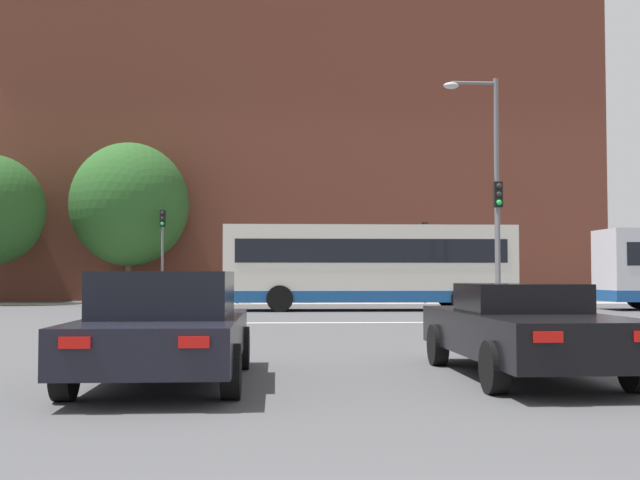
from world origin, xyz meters
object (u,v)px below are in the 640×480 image
(pedestrian_waiting, at_px, (299,284))
(traffic_light_near_right, at_px, (498,227))
(pedestrian_walking_east, at_px, (237,283))
(pedestrian_walking_west, at_px, (284,283))
(bus_crossing_lead, at_px, (369,265))
(traffic_light_far_left, at_px, (162,241))
(street_lamp_junction, at_px, (488,174))
(traffic_light_far_right, at_px, (425,249))
(car_saloon_left, at_px, (166,326))
(car_roadster_right, at_px, (523,329))

(pedestrian_waiting, bearing_deg, traffic_light_near_right, -38.85)
(pedestrian_walking_east, xyz_separation_m, pedestrian_walking_west, (2.23, 0.89, -0.01))
(traffic_light_near_right, bearing_deg, pedestrian_walking_east, 122.15)
(bus_crossing_lead, height_order, traffic_light_far_left, traffic_light_far_left)
(street_lamp_junction, height_order, pedestrian_walking_west, street_lamp_junction)
(pedestrian_waiting, distance_m, pedestrian_walking_west, 0.79)
(street_lamp_junction, bearing_deg, traffic_light_far_left, 135.10)
(bus_crossing_lead, bearing_deg, traffic_light_far_left, -127.82)
(traffic_light_far_right, distance_m, traffic_light_far_left, 12.55)
(pedestrian_waiting, xyz_separation_m, pedestrian_walking_west, (-0.76, 0.21, 0.03))
(pedestrian_walking_west, bearing_deg, traffic_light_far_left, -108.00)
(bus_crossing_lead, distance_m, pedestrian_walking_east, 9.22)
(street_lamp_junction, bearing_deg, traffic_light_far_right, 89.47)
(traffic_light_far_right, relative_size, traffic_light_far_left, 0.88)
(car_saloon_left, bearing_deg, street_lamp_junction, 61.01)
(street_lamp_junction, xyz_separation_m, pedestrian_walking_east, (-8.90, 12.70, -3.77))
(car_saloon_left, xyz_separation_m, pedestrian_waiting, (2.44, 28.65, 0.19))
(car_roadster_right, xyz_separation_m, pedestrian_walking_west, (-3.21, 28.49, 0.30))
(street_lamp_junction, relative_size, pedestrian_walking_west, 4.79)
(bus_crossing_lead, xyz_separation_m, traffic_light_far_left, (-9.06, 7.03, 1.21))
(traffic_light_near_right, xyz_separation_m, pedestrian_waiting, (-5.86, 14.75, -1.95))
(pedestrian_waiting, bearing_deg, pedestrian_walking_west, -166.27)
(bus_crossing_lead, height_order, street_lamp_junction, street_lamp_junction)
(traffic_light_near_right, bearing_deg, traffic_light_far_left, 131.97)
(traffic_light_far_right, bearing_deg, pedestrian_walking_west, 168.79)
(car_roadster_right, relative_size, pedestrian_waiting, 3.09)
(car_saloon_left, height_order, street_lamp_junction, street_lamp_junction)
(bus_crossing_lead, distance_m, pedestrian_walking_west, 8.90)
(car_roadster_right, xyz_separation_m, pedestrian_waiting, (-2.45, 28.28, 0.27))
(traffic_light_far_right, distance_m, pedestrian_waiting, 6.37)
(bus_crossing_lead, distance_m, pedestrian_waiting, 8.45)
(traffic_light_far_right, bearing_deg, car_roadster_right, -97.51)
(car_roadster_right, bearing_deg, pedestrian_waiting, 93.39)
(car_roadster_right, height_order, traffic_light_far_left, traffic_light_far_left)
(pedestrian_walking_east, bearing_deg, car_roadster_right, -168.20)
(car_roadster_right, distance_m, traffic_light_far_left, 28.82)
(traffic_light_near_right, distance_m, pedestrian_waiting, 15.99)
(traffic_light_near_right, distance_m, pedestrian_walking_west, 16.47)
(car_roadster_right, relative_size, street_lamp_junction, 0.63)
(traffic_light_far_right, xyz_separation_m, traffic_light_far_left, (-12.55, 0.15, 0.34))
(car_saloon_left, distance_m, traffic_light_near_right, 16.33)
(bus_crossing_lead, height_order, traffic_light_near_right, traffic_light_near_right)
(car_saloon_left, xyz_separation_m, car_roadster_right, (4.89, 0.37, -0.08))
(bus_crossing_lead, bearing_deg, pedestrian_walking_east, -143.04)
(pedestrian_waiting, relative_size, pedestrian_walking_east, 0.97)
(traffic_light_near_right, distance_m, street_lamp_junction, 2.30)
(car_saloon_left, height_order, pedestrian_walking_east, pedestrian_walking_east)
(car_saloon_left, xyz_separation_m, traffic_light_far_right, (8.47, 27.51, 1.90))
(car_roadster_right, bearing_deg, car_saloon_left, -177.28)
(pedestrian_waiting, distance_m, pedestrian_walking_east, 3.06)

